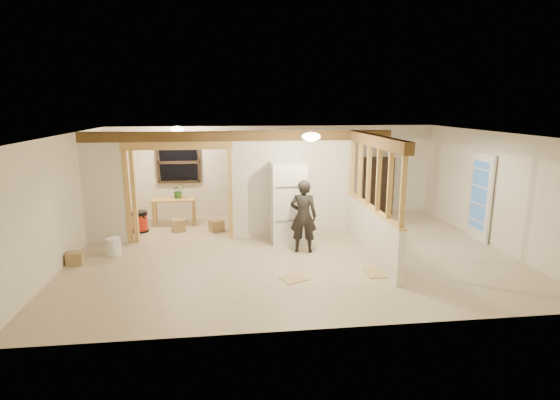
{
  "coord_description": "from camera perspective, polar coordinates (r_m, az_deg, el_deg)",
  "views": [
    {
      "loc": [
        -1.29,
        -8.72,
        3.09
      ],
      "look_at": [
        -0.19,
        0.4,
        1.06
      ],
      "focal_mm": 28.0,
      "sensor_mm": 36.0,
      "label": 1
    }
  ],
  "objects": [
    {
      "name": "wall_left",
      "position": [
        9.47,
        -26.53,
        -0.06
      ],
      "size": [
        0.01,
        6.5,
        2.5
      ],
      "primitive_type": "cube",
      "color": "white",
      "rests_on": "floor"
    },
    {
      "name": "work_table",
      "position": [
        11.71,
        -13.63,
        -1.46
      ],
      "size": [
        1.1,
        0.57,
        0.69
      ],
      "primitive_type": "cube",
      "rotation": [
        0.0,
        0.0,
        -0.02
      ],
      "color": "tan",
      "rests_on": "floor"
    },
    {
      "name": "bookshelf",
      "position": [
        12.71,
        12.72,
        1.83
      ],
      "size": [
        0.81,
        0.27,
        1.62
      ],
      "primitive_type": "cube",
      "color": "black",
      "rests_on": "floor"
    },
    {
      "name": "hanging_bulb",
      "position": [
        10.39,
        -10.86,
        7.22
      ],
      "size": [
        0.07,
        0.07,
        0.07
      ],
      "primitive_type": "ellipsoid",
      "color": "#FFD88C",
      "rests_on": "ceiling"
    },
    {
      "name": "partition_left_stub",
      "position": [
        10.46,
        -22.07,
        1.41
      ],
      "size": [
        0.9,
        0.12,
        2.5
      ],
      "primitive_type": "cube",
      "color": "silver",
      "rests_on": "floor"
    },
    {
      "name": "bucket",
      "position": [
        9.72,
        -20.91,
        -5.75
      ],
      "size": [
        0.31,
        0.31,
        0.37
      ],
      "primitive_type": "cylinder",
      "rotation": [
        0.0,
        0.0,
        -0.06
      ],
      "color": "silver",
      "rests_on": "floor"
    },
    {
      "name": "header_beam_back",
      "position": [
        9.95,
        -5.25,
        8.32
      ],
      "size": [
        7.0,
        0.18,
        0.22
      ],
      "primitive_type": "cube",
      "color": "brown",
      "rests_on": "ceiling"
    },
    {
      "name": "woman",
      "position": [
        9.18,
        3.06,
        -2.12
      ],
      "size": [
        0.65,
        0.51,
        1.56
      ],
      "primitive_type": "imported",
      "rotation": [
        0.0,
        0.0,
        2.87
      ],
      "color": "black",
      "rests_on": "floor"
    },
    {
      "name": "floor",
      "position": [
        9.34,
        1.46,
        -6.88
      ],
      "size": [
        9.0,
        6.5,
        0.01
      ],
      "primitive_type": "cube",
      "color": "#C3B091",
      "rests_on": "ground"
    },
    {
      "name": "refrigerator",
      "position": [
        9.83,
        1.04,
        -0.33
      ],
      "size": [
        0.75,
        0.73,
        1.82
      ],
      "primitive_type": "cube",
      "color": "silver",
      "rests_on": "floor"
    },
    {
      "name": "stud_partition",
      "position": [
        8.93,
        12.13,
        2.97
      ],
      "size": [
        0.14,
        3.2,
        1.32
      ],
      "primitive_type": "cube",
      "color": "tan",
      "rests_on": "pony_wall"
    },
    {
      "name": "box_front",
      "position": [
        9.53,
        -25.22,
        -6.91
      ],
      "size": [
        0.32,
        0.27,
        0.24
      ],
      "primitive_type": "cube",
      "rotation": [
        0.0,
        0.0,
        0.1
      ],
      "color": "#A4824F",
      "rests_on": "floor"
    },
    {
      "name": "box_util_b",
      "position": [
        11.15,
        -13.14,
        -3.18
      ],
      "size": [
        0.36,
        0.36,
        0.29
      ],
      "primitive_type": "cube",
      "rotation": [
        0.0,
        0.0,
        0.18
      ],
      "color": "#A4824F",
      "rests_on": "floor"
    },
    {
      "name": "partition_center",
      "position": [
        10.2,
        1.63,
        2.07
      ],
      "size": [
        2.8,
        0.12,
        2.5
      ],
      "primitive_type": "cube",
      "color": "silver",
      "rests_on": "floor"
    },
    {
      "name": "floor_panel_far",
      "position": [
        7.99,
        1.88,
        -10.22
      ],
      "size": [
        0.57,
        0.52,
        0.01
      ],
      "primitive_type": "cube",
      "rotation": [
        0.0,
        0.0,
        0.37
      ],
      "color": "tan",
      "rests_on": "floor"
    },
    {
      "name": "floor_panel_near",
      "position": [
        8.46,
        13.0,
        -9.21
      ],
      "size": [
        0.57,
        0.57,
        0.02
      ],
      "primitive_type": "cube",
      "rotation": [
        0.0,
        0.0,
        -0.07
      ],
      "color": "tan",
      "rests_on": "floor"
    },
    {
      "name": "ceiling",
      "position": [
        8.84,
        1.55,
        8.64
      ],
      "size": [
        9.0,
        6.5,
        0.01
      ],
      "primitive_type": "cube",
      "color": "white"
    },
    {
      "name": "header_beam_right",
      "position": [
        8.84,
        12.34,
        7.58
      ],
      "size": [
        0.18,
        3.3,
        0.22
      ],
      "primitive_type": "cube",
      "color": "brown",
      "rests_on": "ceiling"
    },
    {
      "name": "wall_front",
      "position": [
        5.92,
        6.11,
        -5.71
      ],
      "size": [
        9.0,
        0.01,
        2.5
      ],
      "primitive_type": "cube",
      "color": "white",
      "rests_on": "floor"
    },
    {
      "name": "wall_back",
      "position": [
        12.18,
        -0.73,
        3.77
      ],
      "size": [
        9.0,
        0.01,
        2.5
      ],
      "primitive_type": "cube",
      "color": "white",
      "rests_on": "floor"
    },
    {
      "name": "window_back",
      "position": [
        12.06,
        -13.11,
        4.8
      ],
      "size": [
        1.12,
        0.1,
        1.1
      ],
      "primitive_type": "cube",
      "color": "black",
      "rests_on": "wall_back"
    },
    {
      "name": "box_util_a",
      "position": [
        10.94,
        -8.29,
        -3.32
      ],
      "size": [
        0.4,
        0.38,
        0.28
      ],
      "primitive_type": "cube",
      "rotation": [
        0.0,
        0.0,
        0.39
      ],
      "color": "#A4824F",
      "rests_on": "floor"
    },
    {
      "name": "shop_vac",
      "position": [
        11.25,
        -17.82,
        -2.69
      ],
      "size": [
        0.54,
        0.54,
        0.53
      ],
      "primitive_type": "cylinder",
      "rotation": [
        0.0,
        0.0,
        0.43
      ],
      "color": "red",
      "rests_on": "floor"
    },
    {
      "name": "doorway_frame",
      "position": [
        10.18,
        -13.01,
        0.87
      ],
      "size": [
        2.46,
        0.14,
        2.2
      ],
      "primitive_type": "cube",
      "color": "tan",
      "rests_on": "floor"
    },
    {
      "name": "french_door",
      "position": [
        10.96,
        24.67,
        0.33
      ],
      "size": [
        0.12,
        0.86,
        2.0
      ],
      "primitive_type": "cube",
      "color": "white",
      "rests_on": "floor"
    },
    {
      "name": "wall_right",
      "position": [
        10.63,
        26.26,
        1.2
      ],
      "size": [
        0.01,
        6.5,
        2.5
      ],
      "primitive_type": "cube",
      "color": "white",
      "rests_on": "floor"
    },
    {
      "name": "potted_plant",
      "position": [
        11.65,
        -13.14,
        1.2
      ],
      "size": [
        0.44,
        0.41,
        0.39
      ],
      "primitive_type": "imported",
      "rotation": [
        0.0,
        0.0,
        0.41
      ],
      "color": "#255C28",
      "rests_on": "work_table"
    },
    {
      "name": "ceiling_dome_util",
      "position": [
        11.1,
        -13.3,
        8.99
      ],
      "size": [
        0.32,
        0.32,
        0.14
      ],
      "primitive_type": "ellipsoid",
      "color": "#FFEABF",
      "rests_on": "ceiling"
    },
    {
      "name": "pony_wall",
      "position": [
        9.18,
        11.8,
        -4.18
      ],
      "size": [
        0.12,
        3.2,
        1.0
      ],
      "primitive_type": "cube",
      "color": "silver",
      "rests_on": "floor"
    },
    {
      "name": "ceiling_dome_main",
      "position": [
        8.4,
        4.1,
        8.27
      ],
      "size": [
        0.36,
        0.36,
        0.16
      ],
      "primitive_type": "ellipsoid",
      "color": "#FFEABF",
      "rests_on": "ceiling"
    }
  ]
}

